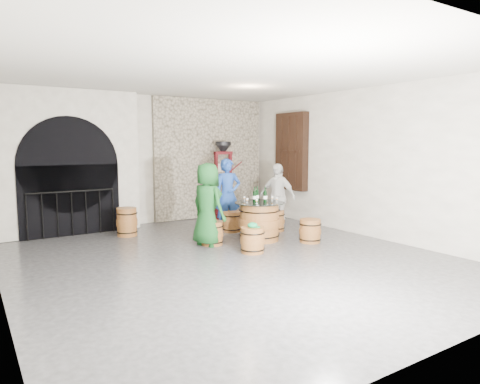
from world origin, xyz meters
TOP-DOWN VIEW (x-y plane):
  - ground at (0.00, 0.00)m, footprint 8.00×8.00m
  - wall_back at (0.00, 4.00)m, footprint 8.00×0.00m
  - wall_front at (0.00, -4.00)m, footprint 8.00×0.00m
  - wall_right at (3.50, 0.00)m, footprint 0.00×8.00m
  - ceiling at (0.00, 0.00)m, footprint 8.00×8.00m
  - stone_facing_panel at (1.80, 3.94)m, footprint 3.20×0.12m
  - arched_opening at (-1.90, 3.74)m, footprint 3.10×0.60m
  - shuttered_window at (3.38, 2.40)m, footprint 0.23×1.10m
  - barrel_table at (1.29, 0.88)m, footprint 1.04×1.04m
  - barrel_stool_left at (0.26, 1.05)m, footprint 0.46×0.46m
  - barrel_stool_far at (1.26, 1.93)m, footprint 0.46×0.46m
  - barrel_stool_right at (2.15, 1.47)m, footprint 0.46×0.46m
  - barrel_stool_near_right at (2.05, 0.16)m, footprint 0.46×0.46m
  - barrel_stool_near_left at (0.58, 0.11)m, footprint 0.46×0.46m
  - green_cap at (0.59, 0.11)m, footprint 0.23×0.18m
  - person_green at (0.17, 1.07)m, footprint 0.70×0.90m
  - person_blue at (1.25, 2.09)m, footprint 0.69×0.54m
  - person_white at (2.28, 1.56)m, footprint 0.71×0.98m
  - wine_bottle_left at (1.20, 0.94)m, footprint 0.08×0.08m
  - wine_bottle_center at (1.39, 0.82)m, footprint 0.08×0.08m
  - wine_bottle_right at (1.32, 1.02)m, footprint 0.08×0.08m
  - tasting_glass_a at (1.12, 0.74)m, footprint 0.05×0.05m
  - tasting_glass_b at (1.63, 0.90)m, footprint 0.05×0.05m
  - tasting_glass_c at (1.13, 1.22)m, footprint 0.05×0.05m
  - tasting_glass_d at (1.58, 1.02)m, footprint 0.05×0.05m
  - tasting_glass_e at (1.62, 0.73)m, footprint 0.05×0.05m
  - tasting_glass_f at (1.02, 0.94)m, footprint 0.05×0.05m
  - side_barrel at (-0.90, 2.79)m, footprint 0.46×0.46m
  - corking_press at (1.95, 3.46)m, footprint 0.84×0.46m
  - control_box at (2.05, 3.86)m, footprint 0.18×0.10m

SIDE VIEW (x-z plane):
  - ground at x=0.00m, z-range 0.00..0.00m
  - barrel_stool_left at x=0.26m, z-range 0.00..0.47m
  - barrel_stool_far at x=1.26m, z-range 0.00..0.47m
  - barrel_stool_right at x=2.15m, z-range 0.00..0.47m
  - barrel_stool_near_right at x=2.05m, z-range 0.00..0.47m
  - barrel_stool_near_left at x=0.58m, z-range 0.00..0.47m
  - side_barrel at x=-0.90m, z-range 0.00..0.62m
  - barrel_table at x=1.29m, z-range 0.00..0.80m
  - green_cap at x=0.59m, z-range 0.46..0.56m
  - person_white at x=2.28m, z-range 0.00..1.55m
  - person_green at x=0.17m, z-range 0.00..1.64m
  - person_blue at x=1.25m, z-range 0.00..1.67m
  - tasting_glass_a at x=1.12m, z-range 0.80..0.90m
  - tasting_glass_b at x=1.63m, z-range 0.80..0.90m
  - tasting_glass_c at x=1.13m, z-range 0.80..0.90m
  - tasting_glass_d at x=1.58m, z-range 0.80..0.90m
  - tasting_glass_e at x=1.62m, z-range 0.80..0.90m
  - tasting_glass_f at x=1.02m, z-range 0.80..0.90m
  - wine_bottle_left at x=1.20m, z-range 0.77..1.09m
  - wine_bottle_center at x=1.39m, z-range 0.77..1.09m
  - wine_bottle_right at x=1.32m, z-range 0.77..1.09m
  - corking_press at x=1.95m, z-range 0.17..2.23m
  - control_box at x=2.05m, z-range 1.24..1.46m
  - arched_opening at x=-1.90m, z-range -0.01..3.18m
  - wall_back at x=0.00m, z-range -2.40..5.60m
  - wall_front at x=0.00m, z-range -2.40..5.60m
  - wall_right at x=3.50m, z-range -2.40..5.60m
  - stone_facing_panel at x=1.80m, z-range 0.01..3.19m
  - shuttered_window at x=3.38m, z-range 0.80..2.80m
  - ceiling at x=0.00m, z-range 3.20..3.20m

